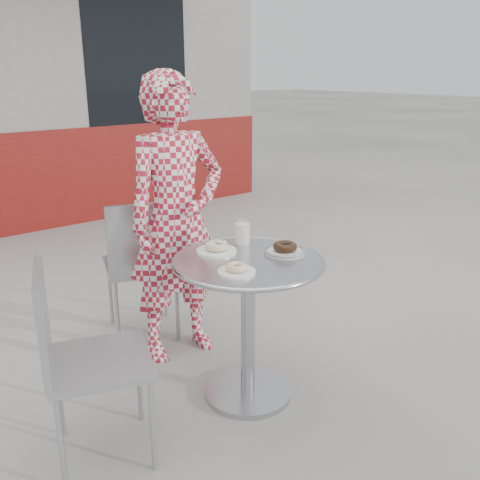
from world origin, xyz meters
TOP-DOWN VIEW (x-y plane):
  - ground at (0.00, 0.00)m, footprint 60.00×60.00m
  - bistro_table at (-0.04, 0.04)m, footprint 0.72×0.72m
  - chair_far at (-0.11, 0.97)m, footprint 0.53×0.53m
  - chair_left at (-0.80, 0.10)m, footprint 0.53×0.53m
  - seated_person at (-0.05, 0.64)m, footprint 0.60×0.42m
  - plate_far at (-0.10, 0.21)m, footprint 0.19×0.19m
  - plate_near at (-0.19, -0.06)m, footprint 0.17×0.17m
  - plate_checker at (0.15, -0.01)m, footprint 0.20×0.20m
  - milk_cup at (0.09, 0.24)m, footprint 0.08×0.08m

SIDE VIEW (x-z plane):
  - ground at x=0.00m, z-range 0.00..0.00m
  - chair_left at x=-0.80m, z-range -0.17..0.70m
  - chair_far at x=-0.11m, z-range -0.17..0.70m
  - bistro_table at x=-0.04m, z-range 0.19..0.92m
  - plate_near at x=-0.19m, z-range 0.72..0.77m
  - plate_checker at x=0.15m, z-range 0.72..0.77m
  - plate_far at x=-0.10m, z-range 0.73..0.77m
  - milk_cup at x=0.09m, z-range 0.73..0.85m
  - seated_person at x=-0.05m, z-range 0.00..1.58m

